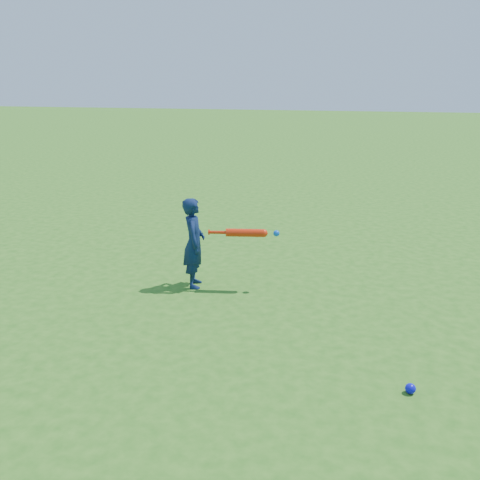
% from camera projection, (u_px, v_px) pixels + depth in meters
% --- Properties ---
extents(ground, '(80.00, 80.00, 0.00)m').
position_uv_depth(ground, '(238.00, 293.00, 5.71)').
color(ground, '#276217').
rests_on(ground, ground).
extents(child, '(0.33, 0.41, 0.99)m').
position_uv_depth(child, '(194.00, 243.00, 5.78)').
color(child, '#0D1C3F').
rests_on(child, ground).
extents(ground_ball_blue, '(0.08, 0.08, 0.08)m').
position_uv_depth(ground_ball_blue, '(410.00, 389.00, 3.85)').
color(ground_ball_blue, '#0B0CC7').
rests_on(ground_ball_blue, ground).
extents(bat_swing, '(0.75, 0.22, 0.09)m').
position_uv_depth(bat_swing, '(248.00, 233.00, 5.66)').
color(bat_swing, red).
rests_on(bat_swing, ground).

